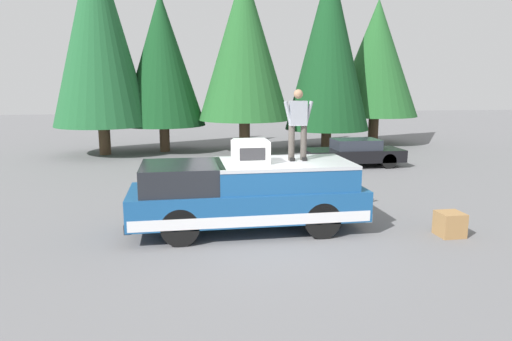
{
  "coord_description": "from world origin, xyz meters",
  "views": [
    {
      "loc": [
        -10.16,
        1.69,
        3.49
      ],
      "look_at": [
        0.99,
        -0.14,
        1.35
      ],
      "focal_mm": 32.56,
      "sensor_mm": 36.0,
      "label": 1
    }
  ],
  "objects_px": {
    "pickup_truck": "(247,194)",
    "compressor_unit": "(250,151)",
    "wooden_crate": "(450,224)",
    "parked_car_black": "(354,153)",
    "person_on_truck_bed": "(298,123)"
  },
  "relations": [
    {
      "from": "parked_car_black",
      "to": "compressor_unit",
      "type": "bearing_deg",
      "value": 144.72
    },
    {
      "from": "person_on_truck_bed",
      "to": "pickup_truck",
      "type": "bearing_deg",
      "value": 94.85
    },
    {
      "from": "person_on_truck_bed",
      "to": "wooden_crate",
      "type": "xyz_separation_m",
      "value": [
        -1.33,
        -3.31,
        -2.27
      ]
    },
    {
      "from": "pickup_truck",
      "to": "person_on_truck_bed",
      "type": "distance_m",
      "value": 2.09
    },
    {
      "from": "pickup_truck",
      "to": "wooden_crate",
      "type": "distance_m",
      "value": 4.75
    },
    {
      "from": "pickup_truck",
      "to": "wooden_crate",
      "type": "height_order",
      "value": "pickup_truck"
    },
    {
      "from": "pickup_truck",
      "to": "compressor_unit",
      "type": "distance_m",
      "value": 1.06
    },
    {
      "from": "pickup_truck",
      "to": "parked_car_black",
      "type": "height_order",
      "value": "pickup_truck"
    },
    {
      "from": "person_on_truck_bed",
      "to": "parked_car_black",
      "type": "height_order",
      "value": "person_on_truck_bed"
    },
    {
      "from": "person_on_truck_bed",
      "to": "compressor_unit",
      "type": "bearing_deg",
      "value": 101.69
    },
    {
      "from": "person_on_truck_bed",
      "to": "parked_car_black",
      "type": "relative_size",
      "value": 0.41
    },
    {
      "from": "compressor_unit",
      "to": "wooden_crate",
      "type": "relative_size",
      "value": 1.5
    },
    {
      "from": "person_on_truck_bed",
      "to": "wooden_crate",
      "type": "relative_size",
      "value": 3.02
    },
    {
      "from": "compressor_unit",
      "to": "person_on_truck_bed",
      "type": "xyz_separation_m",
      "value": [
        0.24,
        -1.18,
        0.62
      ]
    },
    {
      "from": "parked_car_black",
      "to": "person_on_truck_bed",
      "type": "bearing_deg",
      "value": 150.04
    }
  ]
}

